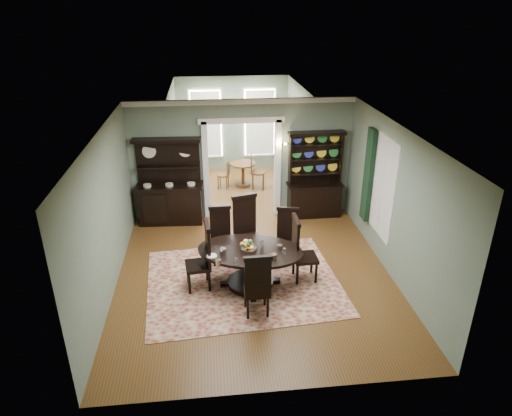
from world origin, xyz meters
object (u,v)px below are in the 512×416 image
at_px(sideboard, 170,194).
at_px(welsh_dresser, 314,186).
at_px(dining_table, 250,261).
at_px(parlor_table, 243,171).

height_order(sideboard, welsh_dresser, welsh_dresser).
xyz_separation_m(dining_table, welsh_dresser, (1.95, 3.05, 0.24)).
bearing_deg(welsh_dresser, sideboard, 179.32).
height_order(dining_table, welsh_dresser, welsh_dresser).
bearing_deg(dining_table, parlor_table, 101.31).
bearing_deg(sideboard, parlor_table, 51.55).
bearing_deg(parlor_table, welsh_dresser, -53.65).
bearing_deg(parlor_table, dining_table, -93.25).
xyz_separation_m(dining_table, sideboard, (-1.68, 3.04, 0.19)).
relative_size(dining_table, sideboard, 1.06).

